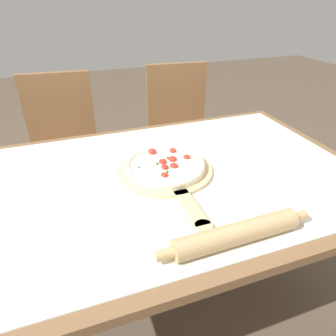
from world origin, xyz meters
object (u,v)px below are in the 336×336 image
Objects in this scene: pizza_peel at (167,173)px; chair_right at (179,127)px; chair_left at (64,143)px; pizza at (165,165)px; rolling_pin at (237,234)px.

chair_right reaches higher than pizza_peel.
chair_left and chair_right have the same top height.
pizza_peel is at bearing -62.64° from chair_left.
chair_right is at bearing 5.21° from chair_left.
chair_right is (0.72, -0.00, 0.00)m from chair_left.
pizza_peel is at bearing -90.92° from pizza.
rolling_pin is 1.28m from chair_left.
chair_right is (0.38, 0.83, -0.21)m from pizza_peel.
chair_right is at bearing 65.58° from pizza_peel.
chair_left reaches higher than pizza.
pizza is at bearing -109.07° from chair_right.
rolling_pin reaches higher than pizza_peel.
chair_left is at bearing 112.70° from pizza.
chair_right is at bearing 74.92° from rolling_pin.
pizza_peel is 1.18× the size of rolling_pin.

